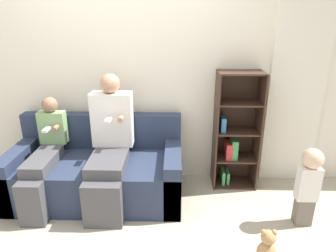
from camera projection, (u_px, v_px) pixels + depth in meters
ground_plane at (115, 225)px, 2.80m from camera, size 14.00×14.00×0.00m
back_wall at (125, 71)px, 3.28m from camera, size 10.00×0.06×2.55m
curtain_panel at (297, 85)px, 3.24m from camera, size 0.61×0.04×2.27m
couch at (98, 172)px, 3.20m from camera, size 1.77×0.85×0.82m
adult_seated at (109, 141)px, 2.99m from camera, size 0.42×0.81×1.30m
child_seated at (44, 156)px, 2.99m from camera, size 0.28×0.82×1.05m
toddler_standing at (308, 182)px, 2.68m from camera, size 0.19×0.18×0.77m
bookshelf at (234, 134)px, 3.33m from camera, size 0.48×0.32×1.31m
teddy_bear at (267, 247)px, 2.34m from camera, size 0.15×0.13×0.31m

